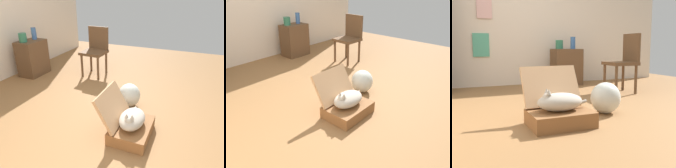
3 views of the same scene
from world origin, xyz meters
The scene contains 10 objects.
ground_plane centered at (0.00, 0.00, 0.00)m, with size 7.68×7.68×0.00m, color olive.
wall_back centered at (0.00, 2.26, 1.30)m, with size 6.40×0.15×2.60m.
suitcase_base centered at (-0.21, -0.56, 0.07)m, with size 0.57×0.43×0.14m, color brown.
suitcase_lid centered at (-0.21, -0.32, 0.34)m, with size 0.57×0.43×0.04m, color tan.
cat centered at (-0.22, -0.56, 0.23)m, with size 0.51×0.28×0.21m.
plastic_bag_white centered at (0.42, -0.32, 0.17)m, with size 0.33×0.32×0.34m, color silver.
side_table centered at (0.90, 1.85, 0.34)m, with size 0.53×0.37×0.68m, color brown.
vase_tall centered at (0.77, 1.89, 0.76)m, with size 0.14×0.14×0.16m, color #2D7051.
vase_short centered at (1.03, 1.86, 0.79)m, with size 0.09×0.09×0.23m, color #38609E.
chair centered at (1.39, 0.70, 0.51)m, with size 0.45×0.46×0.93m.
Camera 3 is at (-1.11, -2.75, 0.73)m, focal length 42.30 mm.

